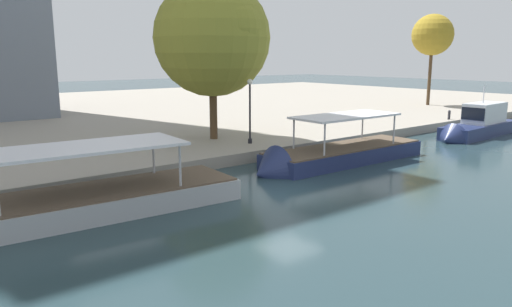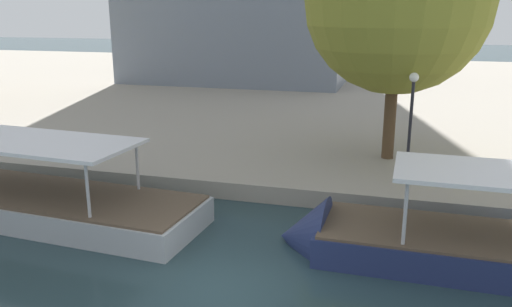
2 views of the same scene
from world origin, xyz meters
name	(u,v)px [view 2 (image 2 of 2)]	position (x,y,z in m)	size (l,w,h in m)	color
ground_plane	(221,291)	(0.00, 0.00, 0.00)	(220.00, 220.00, 0.00)	#23383D
dock_promenade	(353,90)	(0.00, 33.83, 0.34)	(120.00, 55.00, 0.68)	gray
tour_boat_1	(8,201)	(-9.08, 3.09, 0.38)	(13.36, 4.17, 4.01)	#9EA3A8
tour_boat_2	(473,255)	(6.35, 3.23, 0.31)	(12.01, 3.23, 3.96)	navy
lamp_post	(411,120)	(4.48, 8.56, 2.98)	(0.35, 0.35, 4.07)	black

